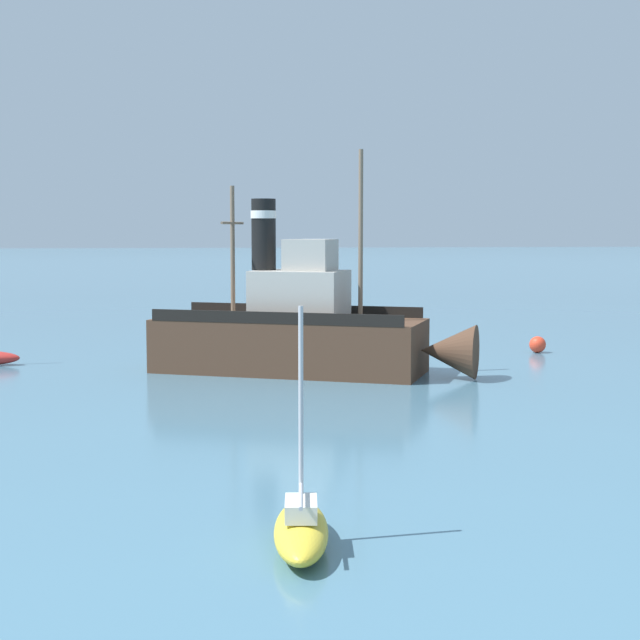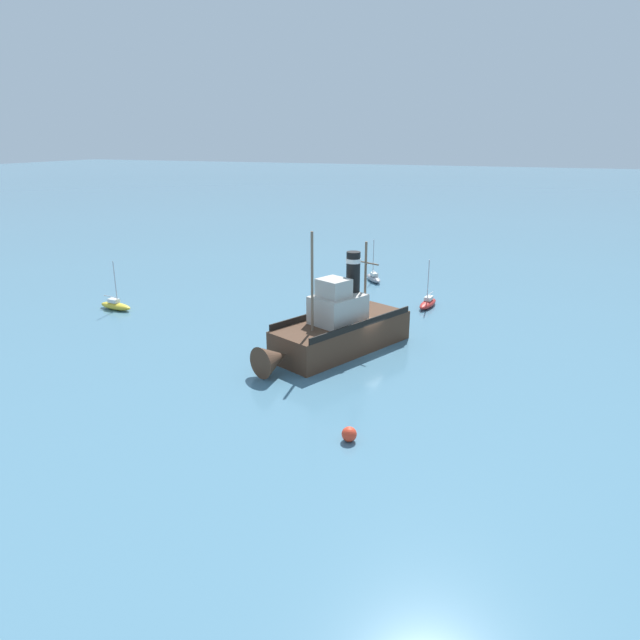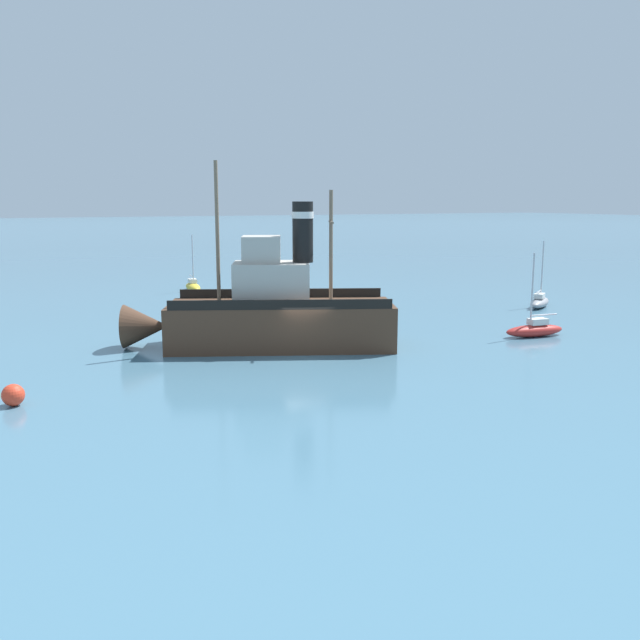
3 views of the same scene
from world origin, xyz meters
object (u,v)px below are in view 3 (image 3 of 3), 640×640
old_tugboat (270,314)px  sailboat_grey (540,302)px  sailboat_red (535,329)px  mooring_buoy (13,395)px  sailboat_yellow (193,286)px

old_tugboat → sailboat_grey: 23.59m
old_tugboat → sailboat_red: 15.61m
mooring_buoy → old_tugboat: bearing=-67.3°
old_tugboat → sailboat_red: bearing=-106.2°
old_tugboat → mooring_buoy: old_tugboat is taller
mooring_buoy → sailboat_red: bearing=-87.7°
sailboat_yellow → sailboat_red: size_ratio=1.00×
sailboat_yellow → sailboat_red: same height
sailboat_yellow → sailboat_red: bearing=-157.0°
sailboat_yellow → mooring_buoy: size_ratio=5.67×
sailboat_grey → sailboat_red: (-8.09, 8.32, 0.00)m
old_tugboat → sailboat_grey: old_tugboat is taller
sailboat_red → mooring_buoy: (-1.12, 27.94, 0.01)m
old_tugboat → sailboat_yellow: size_ratio=2.97×
sailboat_grey → mooring_buoy: size_ratio=5.67×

